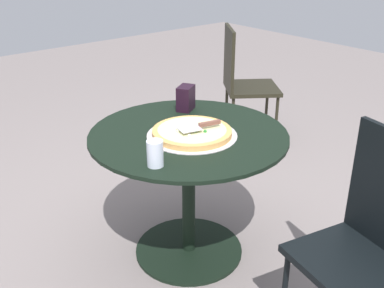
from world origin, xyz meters
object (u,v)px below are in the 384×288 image
at_px(napkin_dispenser, 186,98).
at_px(patio_chair_far, 242,78).
at_px(patio_table, 189,171).
at_px(pizza_on_tray, 192,132).
at_px(pizza_server, 200,126).
at_px(patio_chair_near, 365,235).
at_px(drinking_cup, 155,153).

height_order(napkin_dispenser, patio_chair_far, patio_chair_far).
height_order(patio_table, pizza_on_tray, pizza_on_tray).
distance_m(pizza_server, patio_chair_far, 1.56).
bearing_deg(pizza_server, patio_chair_near, -81.20).
bearing_deg(patio_chair_far, pizza_server, -143.14).
distance_m(pizza_on_tray, drinking_cup, 0.35).
bearing_deg(pizza_on_tray, patio_chair_near, -79.83).
xyz_separation_m(patio_table, pizza_server, (0.02, -0.07, 0.26)).
bearing_deg(patio_chair_near, pizza_on_tray, 100.17).
distance_m(pizza_server, drinking_cup, 0.36).
relative_size(pizza_on_tray, drinking_cup, 3.85).
bearing_deg(patio_chair_far, pizza_on_tray, -144.57).
bearing_deg(patio_chair_near, napkin_dispenser, 87.65).
height_order(pizza_server, napkin_dispenser, napkin_dispenser).
distance_m(pizza_on_tray, patio_chair_far, 1.56).
bearing_deg(drinking_cup, patio_table, 28.85).
distance_m(patio_table, patio_chair_far, 1.52).
bearing_deg(patio_table, drinking_cup, -151.15).
height_order(drinking_cup, patio_chair_near, patio_chair_near).
relative_size(pizza_on_tray, pizza_server, 1.98).
distance_m(patio_table, patio_chair_near, 0.89).
bearing_deg(napkin_dispenser, patio_chair_far, 178.93).
bearing_deg(napkin_dispenser, patio_chair_near, 56.78).
bearing_deg(patio_chair_near, pizza_server, 98.80).
relative_size(pizza_server, napkin_dispenser, 1.63).
bearing_deg(pizza_server, napkin_dispenser, 61.50).
relative_size(drinking_cup, napkin_dispenser, 0.84).
bearing_deg(patio_chair_near, drinking_cup, 123.44).
distance_m(patio_table, pizza_server, 0.27).
relative_size(pizza_on_tray, napkin_dispenser, 3.24).
xyz_separation_m(drinking_cup, patio_chair_far, (1.58, 1.04, -0.22)).
relative_size(pizza_server, patio_chair_far, 0.23).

